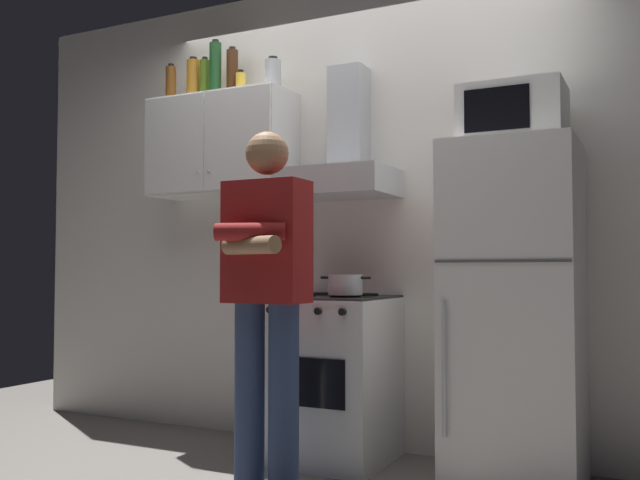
# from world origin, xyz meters

# --- Properties ---
(ground_plane) EXTENTS (7.00, 7.00, 0.00)m
(ground_plane) POSITION_xyz_m (0.00, 0.00, 0.00)
(ground_plane) COLOR slate
(back_wall_tiled) EXTENTS (4.80, 0.10, 2.70)m
(back_wall_tiled) POSITION_xyz_m (0.00, 0.60, 1.35)
(back_wall_tiled) COLOR silver
(back_wall_tiled) RESTS_ON ground_plane
(upper_cabinet) EXTENTS (0.90, 0.37, 0.60)m
(upper_cabinet) POSITION_xyz_m (-0.85, 0.37, 1.75)
(upper_cabinet) COLOR white
(stove_oven) EXTENTS (0.60, 0.62, 0.87)m
(stove_oven) POSITION_xyz_m (-0.05, 0.25, 0.43)
(stove_oven) COLOR silver
(stove_oven) RESTS_ON ground_plane
(range_hood) EXTENTS (0.60, 0.44, 0.75)m
(range_hood) POSITION_xyz_m (-0.05, 0.38, 1.60)
(range_hood) COLOR #B7BABF
(refrigerator) EXTENTS (0.60, 0.62, 1.60)m
(refrigerator) POSITION_xyz_m (0.90, 0.25, 0.80)
(refrigerator) COLOR white
(refrigerator) RESTS_ON ground_plane
(microwave) EXTENTS (0.48, 0.37, 0.28)m
(microwave) POSITION_xyz_m (0.90, 0.27, 1.74)
(microwave) COLOR silver
(microwave) RESTS_ON refrigerator
(person_standing) EXTENTS (0.38, 0.33, 1.64)m
(person_standing) POSITION_xyz_m (-0.10, -0.36, 0.90)
(person_standing) COLOR navy
(person_standing) RESTS_ON ground_plane
(cooking_pot) EXTENTS (0.28, 0.18, 0.10)m
(cooking_pot) POSITION_xyz_m (0.08, 0.13, 0.93)
(cooking_pot) COLOR #B7BABF
(cooking_pot) RESTS_ON stove_oven
(bottle_olive_oil) EXTENTS (0.06, 0.06, 0.27)m
(bottle_olive_oil) POSITION_xyz_m (-0.99, 0.39, 2.18)
(bottle_olive_oil) COLOR #4C6B19
(bottle_olive_oil) RESTS_ON upper_cabinet
(bottle_beer_brown) EXTENTS (0.07, 0.07, 0.24)m
(bottle_beer_brown) POSITION_xyz_m (-1.21, 0.35, 2.16)
(bottle_beer_brown) COLOR brown
(bottle_beer_brown) RESTS_ON upper_cabinet
(bottle_spice_jar) EXTENTS (0.06, 0.06, 0.15)m
(bottle_spice_jar) POSITION_xyz_m (-0.71, 0.37, 2.12)
(bottle_spice_jar) COLOR gold
(bottle_spice_jar) RESTS_ON upper_cabinet
(bottle_liquor_amber) EXTENTS (0.08, 0.08, 0.28)m
(bottle_liquor_amber) POSITION_xyz_m (-1.07, 0.39, 2.18)
(bottle_liquor_amber) COLOR #B7721E
(bottle_liquor_amber) RESTS_ON upper_cabinet
(bottle_canister_steel) EXTENTS (0.10, 0.10, 0.20)m
(bottle_canister_steel) POSITION_xyz_m (-0.50, 0.40, 2.14)
(bottle_canister_steel) COLOR #B2B5BA
(bottle_canister_steel) RESTS_ON upper_cabinet
(bottle_rum_dark) EXTENTS (0.07, 0.07, 0.31)m
(bottle_rum_dark) POSITION_xyz_m (-0.80, 0.41, 2.20)
(bottle_rum_dark) COLOR #47230F
(bottle_rum_dark) RESTS_ON upper_cabinet
(bottle_wine_green) EXTENTS (0.07, 0.07, 0.35)m
(bottle_wine_green) POSITION_xyz_m (-0.89, 0.37, 2.22)
(bottle_wine_green) COLOR #19471E
(bottle_wine_green) RESTS_ON upper_cabinet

